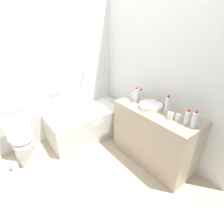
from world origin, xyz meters
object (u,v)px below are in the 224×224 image
object	(u,v)px
toilet	(22,142)
water_bottle_1	(141,96)
water_bottle_3	(167,105)
water_bottle_0	(195,120)
toilet_paper_roll	(15,166)
drinking_glass_1	(171,116)
sink_basin	(151,106)
water_bottle_2	(136,95)
drinking_glass_3	(178,117)
water_bottle_4	(187,118)
bathtub	(88,122)
drinking_glass_2	(134,98)
drinking_glass_0	(133,96)
sink_faucet	(160,102)

from	to	relation	value
toilet	water_bottle_1	xyz separation A→B (m)	(1.65, -0.81, 0.61)
water_bottle_3	water_bottle_0	bearing A→B (deg)	-97.21
toilet	toilet_paper_roll	distance (m)	0.37
toilet_paper_roll	drinking_glass_1	bearing A→B (deg)	-36.64
sink_basin	water_bottle_0	bearing A→B (deg)	-89.96
water_bottle_2	drinking_glass_3	world-z (taller)	water_bottle_2
sink_basin	water_bottle_1	size ratio (longest dim) A/B	1.63
water_bottle_0	water_bottle_4	world-z (taller)	water_bottle_0
water_bottle_0	bathtub	bearing A→B (deg)	104.81
water_bottle_2	water_bottle_4	size ratio (longest dim) A/B	1.18
water_bottle_2	drinking_glass_1	world-z (taller)	water_bottle_2
water_bottle_3	toilet_paper_roll	xyz separation A→B (m)	(-1.85, 1.17, -0.92)
water_bottle_2	drinking_glass_2	distance (m)	0.10
toilet	sink_basin	xyz separation A→B (m)	(1.60, -1.07, 0.55)
drinking_glass_1	water_bottle_4	bearing A→B (deg)	-80.37
bathtub	water_bottle_4	size ratio (longest dim) A/B	7.45
water_bottle_2	drinking_glass_0	bearing A→B (deg)	64.00
drinking_glass_1	drinking_glass_3	world-z (taller)	drinking_glass_1
sink_faucet	water_bottle_1	xyz separation A→B (m)	(-0.15, 0.26, 0.06)
bathtub	toilet	bearing A→B (deg)	179.61
bathtub	water_bottle_1	distance (m)	1.17
sink_faucet	water_bottle_4	xyz separation A→B (m)	(-0.20, -0.56, 0.06)
water_bottle_1	water_bottle_2	world-z (taller)	water_bottle_2
drinking_glass_0	sink_faucet	bearing A→B (deg)	-70.60
water_bottle_0	toilet_paper_roll	distance (m)	2.57
drinking_glass_1	drinking_glass_3	size ratio (longest dim) A/B	1.03
drinking_glass_3	drinking_glass_0	bearing A→B (deg)	87.01
toilet	water_bottle_0	world-z (taller)	water_bottle_0
water_bottle_1	drinking_glass_1	world-z (taller)	water_bottle_1
bathtub	water_bottle_4	distance (m)	1.81
water_bottle_2	drinking_glass_0	size ratio (longest dim) A/B	3.00
sink_faucet	water_bottle_0	xyz separation A→B (m)	(-0.19, -0.65, 0.06)
water_bottle_0	water_bottle_3	size ratio (longest dim) A/B	0.85
water_bottle_2	water_bottle_4	bearing A→B (deg)	-88.41
water_bottle_3	toilet_paper_roll	distance (m)	2.38
bathtub	water_bottle_1	size ratio (longest dim) A/B	7.28
sink_faucet	water_bottle_3	bearing A→B (deg)	-121.63
water_bottle_3	drinking_glass_3	distance (m)	0.23
bathtub	drinking_glass_0	bearing A→B (deg)	-52.06
toilet	water_bottle_2	distance (m)	1.87
water_bottle_1	water_bottle_3	bearing A→B (deg)	-89.54
water_bottle_3	sink_faucet	bearing A→B (deg)	58.37
drinking_glass_2	drinking_glass_3	bearing A→B (deg)	-90.06
water_bottle_1	water_bottle_4	bearing A→B (deg)	-93.87
water_bottle_1	water_bottle_3	xyz separation A→B (m)	(0.00, -0.49, 0.02)
sink_faucet	toilet_paper_roll	world-z (taller)	sink_faucet
toilet	sink_basin	size ratio (longest dim) A/B	2.25
drinking_glass_1	water_bottle_3	bearing A→B (deg)	55.20
water_bottle_0	water_bottle_1	xyz separation A→B (m)	(0.05, 0.90, -0.01)
sink_faucet	drinking_glass_1	size ratio (longest dim) A/B	1.73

